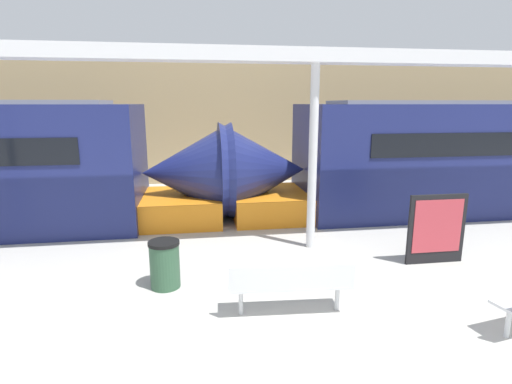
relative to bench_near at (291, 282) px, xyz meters
The scene contains 7 objects.
ground_plane 1.58m from the bench_near, 87.15° to the right, with size 60.00×60.00×0.00m, color #B2AFA8.
station_wall 10.87m from the bench_near, 89.60° to the left, with size 56.00×0.20×5.00m, color tan.
bench_near is the anchor object (origin of this frame).
trash_bin 2.29m from the bench_near, 147.31° to the left, with size 0.53×0.53×0.83m.
poster_board 3.65m from the bench_near, 24.70° to the left, with size 1.19×0.07×1.40m.
support_column_near 3.34m from the bench_near, 68.02° to the left, with size 0.19×0.19×3.91m, color silver.
canopy_beam 4.65m from the bench_near, 68.02° to the left, with size 28.00×0.60×0.28m, color silver.
Camera 1 is at (-1.42, -3.86, 3.12)m, focal length 28.00 mm.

